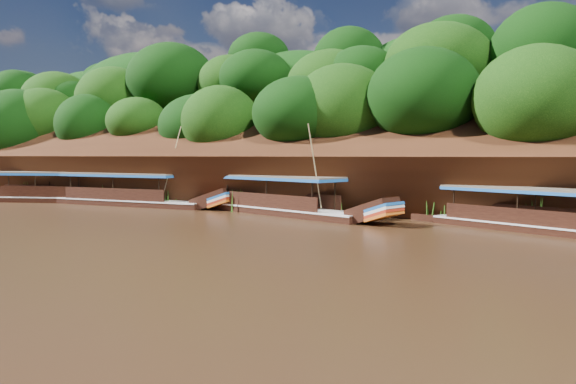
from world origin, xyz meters
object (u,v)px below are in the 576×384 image
object	(u,v)px
boat_1	(294,207)
boat_3	(59,195)
boat_0	(553,224)
boat_2	(139,199)

from	to	relation	value
boat_1	boat_3	distance (m)	21.73
boat_0	boat_3	distance (m)	36.64
boat_1	boat_2	distance (m)	13.52
boat_0	boat_3	world-z (taller)	boat_0
boat_2	boat_3	xyz separation A→B (m)	(-8.22, -0.41, -0.00)
boat_1	boat_3	bearing A→B (deg)	-163.10
boat_0	boat_2	xyz separation A→B (m)	(-28.39, 1.97, 0.06)
boat_1	boat_2	xyz separation A→B (m)	(-13.51, 0.68, -0.01)
boat_2	boat_3	world-z (taller)	boat_2
boat_2	boat_0	bearing A→B (deg)	-6.13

